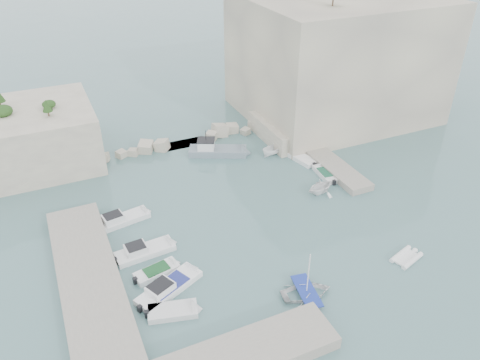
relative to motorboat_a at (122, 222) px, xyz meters
name	(u,v)px	position (x,y,z in m)	size (l,w,h in m)	color
ground	(265,234)	(12.53, -7.89, 0.00)	(400.00, 400.00, 0.00)	slate
cliff_east	(336,57)	(35.53, 15.11, 8.50)	(26.00, 22.00, 17.00)	beige
cliff_terrace	(290,128)	(25.53, 10.11, 1.25)	(8.00, 10.00, 2.50)	beige
outcrop_west	(27,137)	(-7.47, 17.11, 3.50)	(16.00, 14.00, 7.00)	beige
quay_west	(91,288)	(-4.47, -8.89, 0.55)	(5.00, 24.00, 1.10)	#9E9689
ledge_east	(325,159)	(26.03, 2.11, 0.40)	(3.00, 16.00, 0.80)	#9E9689
breakwater	(184,139)	(11.53, 14.11, 0.70)	(28.00, 3.00, 1.40)	beige
motorboat_a	(122,222)	(0.00, 0.00, 0.00)	(6.28, 1.87, 1.40)	silver
motorboat_b	(145,253)	(0.95, -5.80, 0.00)	(6.08, 1.99, 1.40)	silver
motorboat_c	(157,274)	(1.19, -8.93, 0.00)	(4.38, 1.59, 0.70)	silver
motorboat_d	(170,290)	(1.62, -11.30, 0.00)	(6.76, 2.01, 1.40)	white
motorboat_e	(173,314)	(1.11, -13.96, 0.00)	(4.36, 1.78, 0.70)	silver
rowboat	(306,295)	(12.02, -16.65, 0.00)	(3.12, 4.37, 0.91)	white
inflatable_dinghy	(406,259)	(22.88, -16.55, 0.00)	(3.27, 1.58, 0.44)	white
tender_east_a	(320,192)	(21.71, -3.68, 0.00)	(3.12, 3.61, 1.90)	white
tender_east_b	(325,176)	(24.21, -0.87, 0.00)	(4.51, 1.54, 0.70)	silver
tender_east_c	(300,159)	(23.53, 3.88, 0.00)	(5.35, 1.73, 0.70)	white
tender_east_d	(274,154)	(21.26, 6.60, 0.00)	(1.47, 3.92, 1.51)	white
work_boat	(218,154)	(14.51, 9.49, 0.00)	(8.11, 2.40, 2.20)	slate
rowboat_mast	(309,273)	(12.02, -16.65, 2.55)	(0.10, 0.10, 4.20)	white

